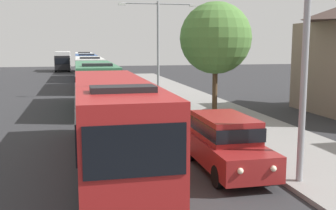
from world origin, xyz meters
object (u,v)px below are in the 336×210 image
white_suv (225,141)px  roadside_tree (216,38)px  bus_middle (89,72)px  bus_fourth_in_line (86,66)px  box_truck_oncoming (63,61)px  bus_lead (113,119)px  streetlamp_near (307,15)px  streetlamp_mid (158,37)px  bus_rear (84,61)px  bus_second_in_line (95,84)px

white_suv → roadside_tree: (3.58, 11.42, 3.67)m
bus_middle → bus_fourth_in_line: size_ratio=0.91×
bus_middle → white_suv: size_ratio=2.10×
bus_middle → box_truck_oncoming: 28.93m
bus_lead → white_suv: size_ratio=2.27×
streetlamp_near → streetlamp_mid: bearing=90.0°
bus_rear → streetlamp_mid: streetlamp_mid is taller
streetlamp_near → streetlamp_mid: size_ratio=1.07×
bus_fourth_in_line → white_suv: (3.70, -39.35, -0.66)m
bus_fourth_in_line → streetlamp_near: 41.80m
bus_middle → roadside_tree: size_ratio=1.57×
bus_second_in_line → box_truck_oncoming: 41.60m
bus_middle → bus_fourth_in_line: bearing=90.0°
white_suv → roadside_tree: roadside_tree is taller
white_suv → box_truck_oncoming: (-7.00, 56.10, 0.67)m
bus_lead → bus_second_in_line: bearing=90.0°
bus_fourth_in_line → bus_second_in_line: bearing=-90.0°
bus_lead → bus_fourth_in_line: same height
bus_lead → bus_second_in_line: (-0.00, 13.16, -0.00)m
bus_middle → streetlamp_near: (5.40, -29.32, 3.47)m
roadside_tree → bus_middle: bearing=114.5°
bus_lead → bus_middle: size_ratio=1.08×
bus_fourth_in_line → box_truck_oncoming: bearing=101.1°
streetlamp_mid → white_suv: bearing=-94.8°
roadside_tree → bus_second_in_line: bearing=156.2°
bus_lead → bus_fourth_in_line: bearing=90.0°
streetlamp_mid → bus_fourth_in_line: bearing=105.8°
bus_second_in_line → streetlamp_near: (5.40, -16.58, 3.47)m
bus_fourth_in_line → streetlamp_near: bearing=-82.6°
streetlamp_near → white_suv: bearing=131.0°
bus_second_in_line → bus_middle: (0.00, 12.74, 0.00)m
bus_rear → box_truck_oncoming: size_ratio=1.49×
streetlamp_near → streetlamp_mid: streetlamp_near is taller
box_truck_oncoming → bus_fourth_in_line: bearing=-78.9°
bus_second_in_line → bus_middle: same height
box_truck_oncoming → streetlamp_near: size_ratio=0.89×
white_suv → streetlamp_near: streetlamp_near is taller
bus_lead → streetlamp_mid: bearing=73.9°
white_suv → box_truck_oncoming: size_ratio=0.70×
bus_middle → roadside_tree: roadside_tree is taller
bus_lead → white_suv: bearing=-21.7°
bus_middle → bus_rear: same height
roadside_tree → bus_rear: bearing=100.2°
bus_rear → streetlamp_near: 54.39m
bus_lead → box_truck_oncoming: 54.73m
bus_lead → roadside_tree: 12.69m
box_truck_oncoming → bus_middle: bearing=-83.4°
bus_second_in_line → bus_fourth_in_line: size_ratio=0.91×
bus_middle → white_suv: bus_middle is taller
streetlamp_near → roadside_tree: (1.88, 13.38, -0.45)m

